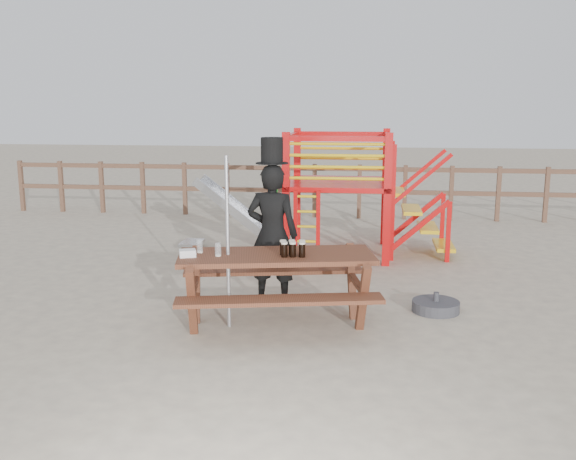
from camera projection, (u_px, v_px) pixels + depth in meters
name	position (u px, v px, depth m)	size (l,w,h in m)	color
ground	(306.00, 321.00, 7.63)	(60.00, 60.00, 0.00)	#BDAF93
back_fence	(337.00, 185.00, 14.29)	(15.09, 0.09, 1.20)	brown
playground_fort	(334.00, 191.00, 10.89)	(4.71, 1.84, 2.10)	red
picnic_table	(276.00, 281.00, 7.38)	(2.48, 1.94, 0.86)	brown
man_with_hat	(272.00, 231.00, 8.14)	(0.70, 0.49, 2.13)	black
metal_pole	(228.00, 243.00, 7.26)	(0.04, 0.04, 1.98)	#B2B2B7
parasol_base	(436.00, 306.00, 7.97)	(0.59, 0.59, 0.25)	#36363B
paper_bag	(188.00, 253.00, 7.18)	(0.18, 0.14, 0.08)	white
stout_pints	(293.00, 248.00, 7.20)	(0.30, 0.20, 0.17)	black
empty_glasses	(209.00, 248.00, 7.28)	(0.32, 0.21, 0.15)	silver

